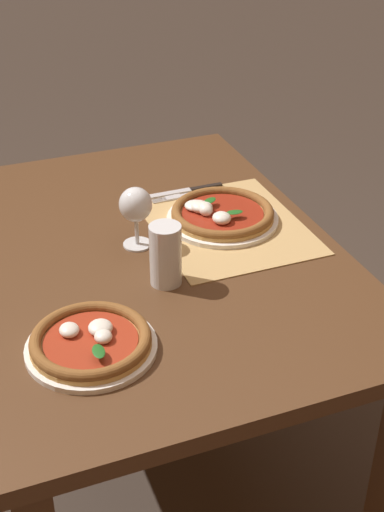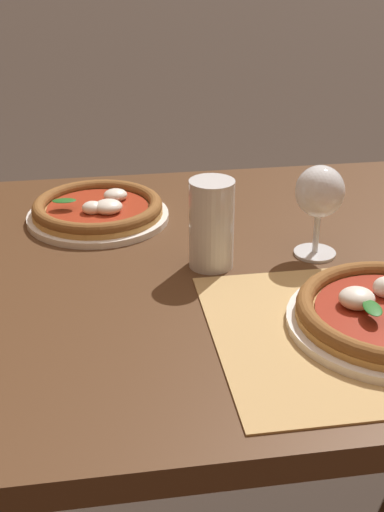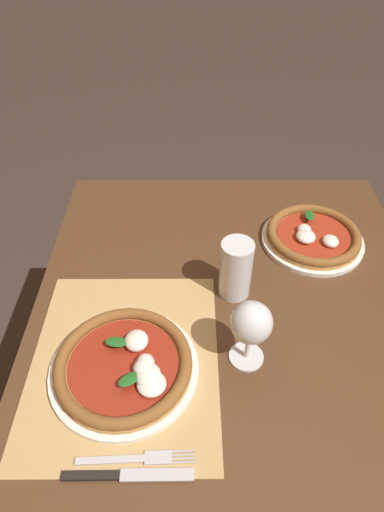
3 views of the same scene
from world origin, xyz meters
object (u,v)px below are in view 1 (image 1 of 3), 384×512
at_px(wine_glass, 136,207).
at_px(knife, 186,190).
at_px(pizza_near, 221,214).
at_px(pint_glass, 166,256).
at_px(fork, 185,195).
at_px(pizza_far, 91,342).

height_order(wine_glass, knife, wine_glass).
xyz_separation_m(pizza_near, knife, (0.19, 0.02, -0.02)).
xyz_separation_m(pizza_near, pint_glass, (-0.21, 0.23, 0.05)).
bearing_deg(fork, knife, -23.34).
bearing_deg(wine_glass, pint_glass, -176.13).
bearing_deg(pint_glass, knife, -26.44).
height_order(pizza_far, fork, pizza_far).
xyz_separation_m(pint_glass, knife, (0.40, -0.20, -0.06)).
bearing_deg(pizza_near, wine_glass, 97.85).
relative_size(pint_glass, fork, 0.72).
height_order(pizza_near, pint_glass, pint_glass).
bearing_deg(pizza_near, pint_glass, 133.18).
relative_size(pizza_far, wine_glass, 1.69).
bearing_deg(fork, pizza_near, -168.10).
bearing_deg(pint_glass, wine_glass, 3.87).
relative_size(fork, knife, 0.93).
height_order(pizza_far, knife, pizza_far).
bearing_deg(fork, pizza_far, 143.53).
bearing_deg(pizza_far, pint_glass, -51.57).
height_order(pizza_near, fork, pizza_near).
bearing_deg(wine_glass, pizza_far, 149.70).
xyz_separation_m(wine_glass, pint_glass, (-0.18, -0.01, -0.04)).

